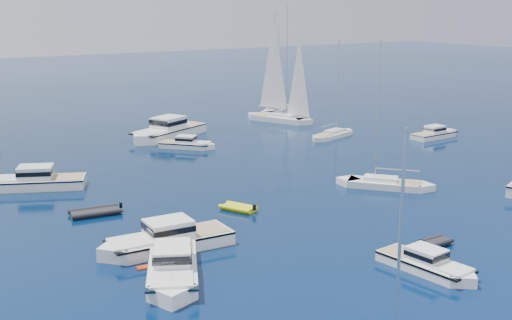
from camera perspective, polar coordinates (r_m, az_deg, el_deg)
The scene contains 16 objects.
ground at distance 46.64m, azimuth 20.85°, elevation -8.92°, with size 400.00×400.00×0.00m, color navy.
motor_cruiser_near at distance 44.94m, azimuth 14.59°, elevation -9.30°, with size 2.34×7.65×2.01m, color white, non-canonical shape.
motor_cruiser_left at distance 42.91m, azimuth -7.19°, elevation -10.07°, with size 3.11×10.16×2.67m, color white, non-canonical shape.
motor_cruiser_centre at distance 47.67m, azimuth -7.75°, elevation -7.65°, with size 3.21×10.48×2.75m, color white, non-canonical shape.
motor_cruiser_far_r at distance 89.20m, azimuth 15.22°, elevation 1.87°, with size 2.42×7.91×2.08m, color silver, non-canonical shape.
motor_cruiser_far_l at distance 65.90m, azimuth -18.61°, elevation -2.32°, with size 3.20×10.45×2.74m, color silver, non-canonical shape.
motor_cruiser_distant at distance 86.82m, azimuth -7.66°, elevation 1.92°, with size 4.07×13.30×3.49m, color white, non-canonical shape.
motor_cruiser_horizon at distance 80.28m, azimuth -5.95°, elevation 1.04°, with size 2.26×7.38×1.94m, color white, non-canonical shape.
sailboat_mid_r at distance 63.87m, azimuth 11.05°, elevation -2.34°, with size 2.54×9.78×14.37m, color white, non-canonical shape.
sailboat_centre at distance 86.91m, azimuth 6.64°, elevation 1.96°, with size 2.32×8.91×13.09m, color silver, non-canonical shape.
sailboat_sails_r at distance 98.28m, azimuth 2.04°, elevation 3.36°, with size 3.11×11.96×17.58m, color silver, non-canonical shape.
sailboat_sails_far at distance 105.92m, azimuth 1.76°, elevation 4.08°, with size 2.91×11.18×16.43m, color silver, non-canonical shape.
tender_yellow at distance 55.84m, azimuth -1.54°, elevation -4.37°, with size 1.79×3.18×0.95m, color #DCE10D, non-canonical shape.
tender_grey_near at distance 49.61m, azimuth 15.13°, elevation -7.15°, with size 1.63×2.83×0.95m, color black, non-canonical shape.
tender_grey_far at distance 56.31m, azimuth -13.72°, elevation -4.61°, with size 2.32×4.35×0.95m, color black, non-canonical shape.
kayak_orange at distance 44.93m, azimuth -8.57°, elevation -9.01°, with size 0.56×2.77×0.30m, color red, non-canonical shape.
Camera 1 is at (-35.83, -24.58, 16.93)m, focal length 46.29 mm.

